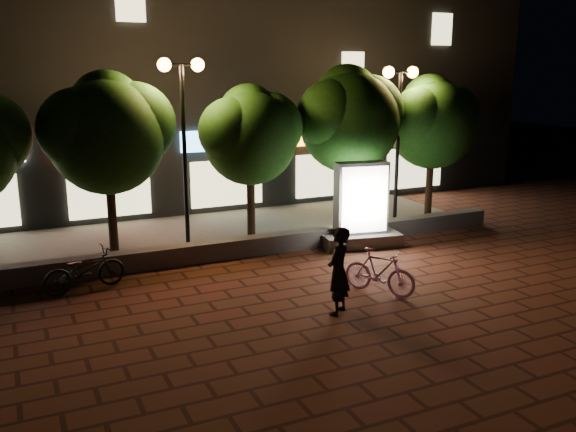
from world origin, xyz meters
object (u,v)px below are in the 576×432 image
tree_mid (251,132)px  ad_kiosk (361,212)px  tree_right (350,116)px  tree_far_right (433,119)px  street_lamp_left (183,105)px  street_lamp_right (399,104)px  tree_left (108,129)px  scooter_pink (379,272)px  scooter_parked (84,270)px  rider (338,271)px

tree_mid → ad_kiosk: (2.57, -1.96, -2.23)m
tree_right → tree_far_right: (3.20, -0.00, -0.20)m
street_lamp_left → street_lamp_right: bearing=0.0°
tree_left → scooter_pink: 7.91m
street_lamp_left → street_lamp_right: size_ratio=1.04×
street_lamp_right → street_lamp_left: bearing=180.0°
tree_right → street_lamp_left: size_ratio=0.98×
tree_mid → scooter_pink: bearing=-80.7°
tree_right → ad_kiosk: bearing=-110.6°
scooter_parked → street_lamp_left: bearing=-66.3°
tree_left → street_lamp_right: street_lamp_right is taller
tree_far_right → ad_kiosk: tree_far_right is taller
tree_right → street_lamp_right: tree_right is taller
scooter_pink → tree_far_right: bearing=11.7°
tree_left → tree_right: size_ratio=0.97×
tree_right → tree_far_right: bearing=-0.0°
tree_mid → street_lamp_left: bearing=-172.7°
tree_left → tree_mid: bearing=-0.0°
tree_right → scooter_parked: bearing=-163.7°
tree_mid → street_lamp_left: street_lamp_left is taller
street_lamp_right → scooter_pink: bearing=-127.8°
street_lamp_left → tree_far_right: bearing=1.8°
tree_mid → rider: 6.53m
tree_far_right → ad_kiosk: 5.00m
tree_far_right → street_lamp_right: (-1.55, -0.26, 0.53)m
rider → tree_left: bearing=-98.7°
tree_left → tree_mid: size_ratio=1.09×
tree_far_right → street_lamp_right: bearing=-170.4°
tree_left → street_lamp_left: (1.95, -0.26, 0.58)m
ad_kiosk → scooter_pink: bearing=-115.3°
tree_right → tree_mid: bearing=-180.0°
tree_mid → tree_right: 3.32m
tree_right → rider: bearing=-122.1°
tree_mid → street_lamp_left: size_ratio=0.87×
tree_mid → tree_right: bearing=0.0°
scooter_pink → scooter_parked: size_ratio=0.92×
tree_far_right → rider: (-7.02, -6.10, -2.44)m
tree_right → street_lamp_right: (1.64, -0.26, 0.33)m
tree_far_right → ad_kiosk: size_ratio=1.95×
street_lamp_right → scooter_parked: size_ratio=2.65×
tree_right → street_lamp_left: (-5.36, -0.26, 0.46)m
tree_mid → rider: tree_mid is taller
scooter_pink → rider: 1.60m
tree_mid → scooter_parked: 6.29m
street_lamp_left → tree_mid: bearing=7.3°
tree_right → rider: 7.66m
tree_mid → scooter_parked: (-5.11, -2.46, -2.72)m
tree_left → tree_right: tree_right is taller
street_lamp_right → tree_far_right: bearing=9.6°
tree_far_right → street_lamp_left: 8.58m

